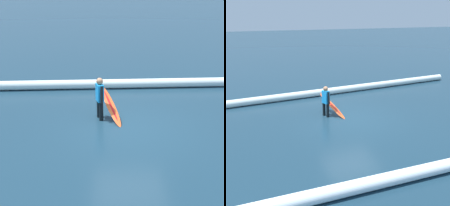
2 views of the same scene
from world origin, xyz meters
TOP-DOWN VIEW (x-y plane):
  - ground_plane at (0.00, 0.00)m, footprint 131.25×131.25m
  - surfer at (1.00, -0.69)m, footprint 0.30×0.59m
  - surfboard at (0.65, -0.82)m, footprint 0.93×1.68m
  - wave_crest_foreground at (0.70, -3.87)m, footprint 19.22×1.73m

SIDE VIEW (x-z plane):
  - ground_plane at x=0.00m, z-range 0.00..0.00m
  - wave_crest_foreground at x=0.70m, z-range 0.00..0.39m
  - surfboard at x=0.65m, z-range -0.01..0.87m
  - surfer at x=1.00m, z-range 0.08..1.51m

